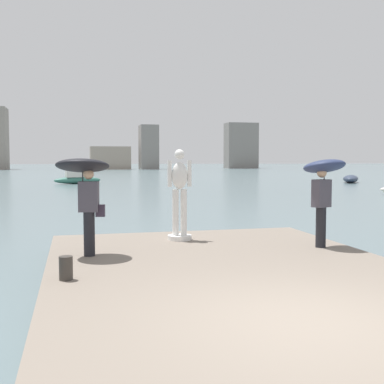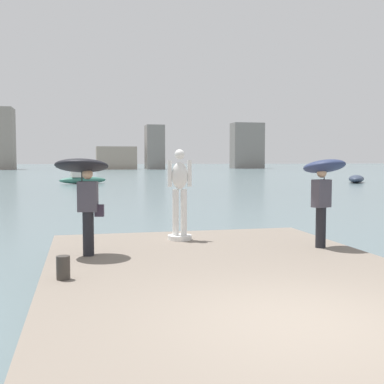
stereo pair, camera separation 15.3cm
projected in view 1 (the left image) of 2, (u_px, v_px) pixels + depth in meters
The scene contains 9 objects.
ground_plane at pixel (104, 185), 44.62m from camera, with size 400.00×400.00×0.00m, color slate.
pier at pixel (245, 289), 7.97m from camera, with size 6.42×10.43×0.40m, color slate.
statue_white_figure at pixel (180, 197), 11.59m from camera, with size 0.58×0.57×2.15m.
onlooker_left at pixel (85, 179), 9.63m from camera, with size 1.25×1.26×1.99m.
onlooker_right at pixel (323, 179), 10.62m from camera, with size 1.16×1.18×1.97m.
mooring_bollard at pixel (66, 268), 7.76m from camera, with size 0.22×0.22×0.38m, color #38332D.
boat_far at pixel (351, 179), 48.49m from camera, with size 3.55×4.33×0.76m.
boat_leftward at pixel (77, 179), 46.00m from camera, with size 4.55×2.10×1.42m.
distant_skyline at pixel (86, 148), 113.62m from camera, with size 84.73×10.40×13.94m.
Camera 1 is at (-2.69, -5.20, 2.32)m, focal length 45.75 mm.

